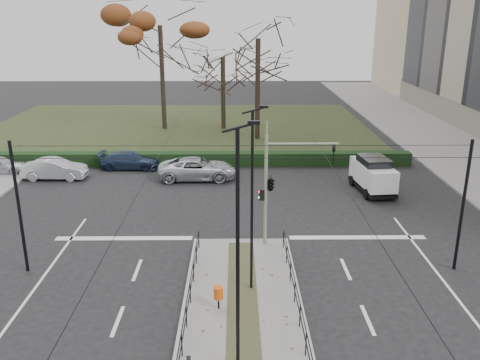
# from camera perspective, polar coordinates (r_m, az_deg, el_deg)

# --- Properties ---
(ground) EXTENTS (140.00, 140.00, 0.00)m
(ground) POSITION_cam_1_polar(r_m,az_deg,el_deg) (21.46, 0.25, -12.54)
(ground) COLOR black
(ground) RESTS_ON ground
(median_island) EXTENTS (4.40, 15.00, 0.14)m
(median_island) POSITION_cam_1_polar(r_m,az_deg,el_deg) (19.31, 0.35, -16.15)
(median_island) COLOR slate
(median_island) RESTS_ON ground
(sidewalk_east) EXTENTS (8.00, 90.00, 0.14)m
(sidewalk_east) POSITION_cam_1_polar(r_m,az_deg,el_deg) (45.70, 23.09, 2.89)
(sidewalk_east) COLOR slate
(sidewalk_east) RESTS_ON ground
(park) EXTENTS (38.00, 26.00, 0.10)m
(park) POSITION_cam_1_polar(r_m,az_deg,el_deg) (51.94, -6.88, 5.89)
(park) COLOR #242F17
(park) RESTS_ON ground
(hedge) EXTENTS (38.00, 1.00, 1.00)m
(hedge) POSITION_cam_1_polar(r_m,az_deg,el_deg) (38.93, -8.98, 2.33)
(hedge) COLOR black
(hedge) RESTS_ON ground
(median_railing) EXTENTS (4.14, 13.24, 0.92)m
(median_railing) POSITION_cam_1_polar(r_m,az_deg,el_deg) (18.73, 0.36, -14.03)
(median_railing) COLOR black
(median_railing) RESTS_ON median_island
(catenary) EXTENTS (20.00, 34.00, 6.00)m
(catenary) POSITION_cam_1_polar(r_m,az_deg,el_deg) (21.44, 0.21, -2.42)
(catenary) COLOR black
(catenary) RESTS_ON ground
(traffic_light) EXTENTS (3.73, 2.14, 5.48)m
(traffic_light) POSITION_cam_1_polar(r_m,az_deg,el_deg) (24.25, 3.67, -0.21)
(traffic_light) COLOR gray
(traffic_light) RESTS_ON median_island
(litter_bin) EXTENTS (0.36, 0.36, 0.91)m
(litter_bin) POSITION_cam_1_polar(r_m,az_deg,el_deg) (19.89, -2.43, -12.59)
(litter_bin) COLOR black
(litter_bin) RESTS_ON median_island
(streetlamp_median_near) EXTENTS (0.67, 0.14, 8.05)m
(streetlamp_median_near) POSITION_cam_1_polar(r_m,az_deg,el_deg) (15.17, -0.19, -8.14)
(streetlamp_median_near) COLOR black
(streetlamp_median_near) RESTS_ON median_island
(streetlamp_median_far) EXTENTS (0.63, 0.13, 7.60)m
(streetlamp_median_far) POSITION_cam_1_polar(r_m,az_deg,el_deg) (19.88, 1.40, -2.32)
(streetlamp_median_far) COLOR black
(streetlamp_median_far) RESTS_ON median_island
(parked_car_second) EXTENTS (4.41, 1.60, 1.44)m
(parked_car_second) POSITION_cam_1_polar(r_m,az_deg,el_deg) (37.50, -20.08, 1.18)
(parked_car_second) COLOR #AEB1B6
(parked_car_second) RESTS_ON ground
(parked_car_third) EXTENTS (4.48, 1.94, 1.29)m
(parked_car_third) POSITION_cam_1_polar(r_m,az_deg,el_deg) (38.52, -12.28, 2.19)
(parked_car_third) COLOR #1F2E48
(parked_car_third) RESTS_ON ground
(parked_car_fourth) EXTENTS (5.45, 2.67, 1.49)m
(parked_car_fourth) POSITION_cam_1_polar(r_m,az_deg,el_deg) (35.33, -4.82, 1.28)
(parked_car_fourth) COLOR #AEB1B6
(parked_car_fourth) RESTS_ON ground
(white_van) EXTENTS (2.33, 4.39, 2.29)m
(white_van) POSITION_cam_1_polar(r_m,az_deg,el_deg) (33.68, 14.70, 0.69)
(white_van) COLOR white
(white_van) RESTS_ON ground
(rust_tree) EXTENTS (9.66, 9.66, 12.96)m
(rust_tree) POSITION_cam_1_polar(r_m,az_deg,el_deg) (50.31, -8.98, 16.78)
(rust_tree) COLOR black
(rust_tree) RESTS_ON park
(bare_tree_center) EXTENTS (7.12, 7.12, 9.23)m
(bare_tree_center) POSITION_cam_1_polar(r_m,az_deg,el_deg) (50.08, -1.94, 13.07)
(bare_tree_center) COLOR black
(bare_tree_center) RESTS_ON park
(bare_tree_near) EXTENTS (6.71, 6.71, 11.77)m
(bare_tree_near) POSITION_cam_1_polar(r_m,az_deg,el_deg) (45.56, 2.04, 14.80)
(bare_tree_near) COLOR black
(bare_tree_near) RESTS_ON park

